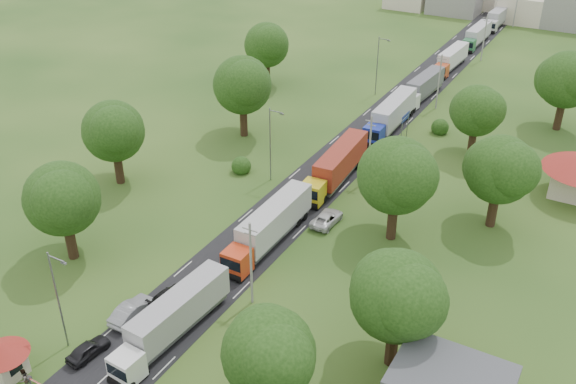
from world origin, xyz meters
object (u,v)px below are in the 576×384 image
Objects in this scene: car_lane_front at (88,350)px; car_lane_mid at (132,311)px; info_sign at (405,121)px; guard_booth at (3,356)px; truck_0 at (173,318)px.

car_lane_mid is (0.00, 5.65, 0.14)m from car_lane_front.
car_lane_mid is at bearing -99.43° from info_sign.
guard_booth is 1.07× the size of info_sign.
info_sign is 1.02× the size of car_lane_front.
guard_booth is 0.31× the size of truck_0.
car_lane_mid is (-8.20, -49.35, -2.18)m from info_sign.
car_lane_front is at bearing 49.98° from guard_booth.
truck_0 reaches higher than guard_booth.
guard_booth is 61.27m from info_sign.
truck_0 is 3.53× the size of car_lane_front.
car_lane_mid is at bearing 179.34° from truck_0.
car_lane_front is 0.80× the size of car_lane_mid.
truck_0 is at bearing -125.95° from car_lane_front.
truck_0 is at bearing -93.80° from info_sign.
info_sign reaches higher than car_lane_front.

